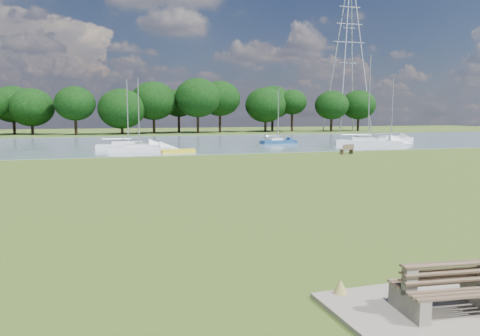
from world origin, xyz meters
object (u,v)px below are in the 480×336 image
object	(u,v)px
riverbank_bench	(347,149)
sailboat_6	(139,147)
kayak	(178,151)
sailboat_5	(391,138)
sailboat_2	(367,141)
sailboat_3	(278,140)
bench_pair	(447,290)
sailboat_7	(128,145)
pylon	(349,39)

from	to	relation	value
riverbank_bench	sailboat_6	distance (m)	20.94
kayak	sailboat_6	distance (m)	4.57
sailboat_5	sailboat_2	bearing A→B (deg)	-159.98
sailboat_3	sailboat_5	size ratio (longest dim) A/B	0.83
sailboat_3	sailboat_6	world-z (taller)	sailboat_6
bench_pair	sailboat_3	bearing A→B (deg)	78.15
riverbank_bench	sailboat_5	size ratio (longest dim) A/B	0.19
bench_pair	riverbank_bench	xyz separation A→B (m)	(16.91, 32.69, -0.03)
bench_pair	kayak	xyz separation A→B (m)	(1.60, 38.88, -0.30)
bench_pair	sailboat_7	distance (m)	45.50
kayak	sailboat_6	size ratio (longest dim) A/B	0.45
sailboat_2	sailboat_3	bearing A→B (deg)	175.55
bench_pair	sailboat_3	distance (m)	51.82
riverbank_bench	sailboat_7	world-z (taller)	sailboat_7
sailboat_5	sailboat_7	bearing A→B (deg)	170.46
kayak	sailboat_2	size ratio (longest dim) A/B	0.31
riverbank_bench	pylon	bearing A→B (deg)	40.34
bench_pair	sailboat_2	bearing A→B (deg)	65.66
kayak	sailboat_6	world-z (taller)	sailboat_6
pylon	sailboat_3	distance (m)	50.12
sailboat_2	sailboat_5	bearing A→B (deg)	58.47
bench_pair	pylon	distance (m)	98.05
sailboat_2	sailboat_3	distance (m)	11.21
bench_pair	sailboat_2	distance (m)	50.94
sailboat_5	sailboat_7	xyz separation A→B (m)	(-35.47, -2.64, -0.05)
bench_pair	kayak	distance (m)	38.92
pylon	sailboat_7	bearing A→B (deg)	-142.09
sailboat_5	sailboat_6	size ratio (longest dim) A/B	1.15
sailboat_7	pylon	bearing A→B (deg)	44.47
bench_pair	sailboat_5	world-z (taller)	sailboat_5
kayak	sailboat_3	distance (m)	17.99
bench_pair	sailboat_7	xyz separation A→B (m)	(-2.84, 45.41, -0.02)
bench_pair	sailboat_7	bearing A→B (deg)	100.13
sailboat_2	sailboat_6	bearing A→B (deg)	-151.28
bench_pair	riverbank_bench	distance (m)	36.80
bench_pair	sailboat_6	world-z (taller)	sailboat_6
riverbank_bench	sailboat_6	size ratio (longest dim) A/B	0.22
riverbank_bench	sailboat_3	size ratio (longest dim) A/B	0.23
sailboat_6	sailboat_7	size ratio (longest dim) A/B	1.00
sailboat_2	riverbank_bench	bearing A→B (deg)	-105.29
bench_pair	kayak	size ratio (longest dim) A/B	0.60
kayak	sailboat_2	bearing A→B (deg)	2.36
kayak	sailboat_5	world-z (taller)	sailboat_5
bench_pair	pylon	xyz separation A→B (m)	(46.72, 84.00, 19.38)
sailboat_3	sailboat_2	bearing A→B (deg)	-39.08
sailboat_3	sailboat_6	xyz separation A→B (m)	(-18.34, -7.45, -0.02)
riverbank_bench	sailboat_2	distance (m)	14.39
bench_pair	sailboat_7	size ratio (longest dim) A/B	0.27
pylon	sailboat_6	distance (m)	67.36
sailboat_2	sailboat_3	xyz separation A→B (m)	(-9.79, 5.45, -0.10)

